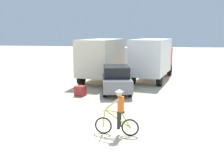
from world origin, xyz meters
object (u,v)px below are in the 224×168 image
supply_crate (80,91)px  sedan_parked (116,79)px  box_truck_cream_rv (104,58)px  box_truck_avon_van (153,57)px  cyclist_orange_shirt (118,114)px

supply_crate → sedan_parked: bearing=32.1°
box_truck_cream_rv → box_truck_avon_van: size_ratio=0.99×
box_truck_cream_rv → cyclist_orange_shirt: box_truck_cream_rv is taller
box_truck_cream_rv → supply_crate: 5.65m
box_truck_avon_van → sedan_parked: size_ratio=1.58×
cyclist_orange_shirt → supply_crate: bearing=118.1°
cyclist_orange_shirt → supply_crate: 6.74m
box_truck_avon_van → supply_crate: 7.80m
box_truck_cream_rv → sedan_parked: size_ratio=1.57×
box_truck_avon_van → supply_crate: size_ratio=11.37×
box_truck_avon_van → sedan_parked: box_truck_avon_van is taller
sedan_parked → cyclist_orange_shirt: 7.31m
box_truck_cream_rv → box_truck_avon_van: 3.98m
supply_crate → box_truck_avon_van: bearing=55.0°
sedan_parked → cyclist_orange_shirt: bearing=-81.3°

